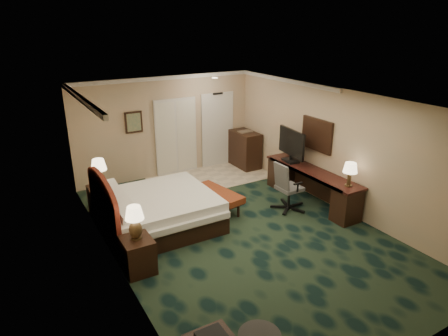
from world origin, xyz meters
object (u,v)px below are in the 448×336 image
desk (311,186)px  desk_chair (290,186)px  minibar (245,149)px  lamp_far (99,173)px  tv (291,146)px  lamp_near (135,223)px  nightstand_near (138,255)px  bed (160,211)px  bed_bench (219,200)px  nightstand_far (103,201)px

desk → desk_chair: size_ratio=2.42×
minibar → lamp_far: bearing=-166.8°
desk → tv: 1.09m
desk → lamp_near: bearing=-172.0°
lamp_near → tv: 4.58m
nightstand_near → lamp_far: bearing=89.4°
lamp_far → minibar: lamp_far is taller
bed → lamp_near: bearing=-125.3°
tv → desk_chair: size_ratio=0.92×
nightstand_near → minibar: bearing=38.3°
lamp_near → minibar: 5.61m
desk_chair → lamp_far: bearing=152.5°
desk_chair → minibar: bearing=75.9°
lamp_near → lamp_far: lamp_far is taller
minibar → bed_bench: bearing=-134.6°
tv → nightstand_far: bearing=173.6°
bed_bench → bed: bearing=173.6°
lamp_far → desk_chair: lamp_far is taller
tv → minibar: size_ratio=1.00×
nightstand_near → nightstand_far: (0.02, 2.42, 0.02)m
minibar → nightstand_far: bearing=-166.5°
bed → desk_chair: bearing=-14.1°
nightstand_near → desk_chair: bearing=9.1°
desk → minibar: size_ratio=2.64×
bed → bed_bench: bed is taller
desk → desk_chair: desk_chair is taller
desk → tv: bearing=93.7°
desk_chair → desk: bearing=2.8°
bed → lamp_far: (-0.89, 1.14, 0.63)m
tv → minibar: tv is taller
bed → bed_bench: bearing=3.8°
bed_bench → minibar: minibar is taller
nightstand_near → desk: size_ratio=0.22×
lamp_far → desk: bearing=-22.3°
bed → minibar: size_ratio=2.08×
desk_chair → nightstand_near: bearing=-171.8°
lamp_near → minibar: (4.40, 3.45, -0.39)m
minibar → desk: bearing=-89.8°
bed → tv: 3.56m
lamp_near → lamp_far: bearing=89.5°
bed_bench → desk: desk is taller
desk → tv: size_ratio=2.64×
tv → nightstand_near: bearing=-155.4°
bed_bench → minibar: bearing=35.2°
bed → desk_chair: 2.92m
minibar → bed: bearing=-148.2°
bed_bench → tv: (2.01, -0.03, 0.97)m
lamp_near → tv: bearing=17.2°
bed → nightstand_near: bearing=-125.0°
tv → lamp_near: bearing=-155.7°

